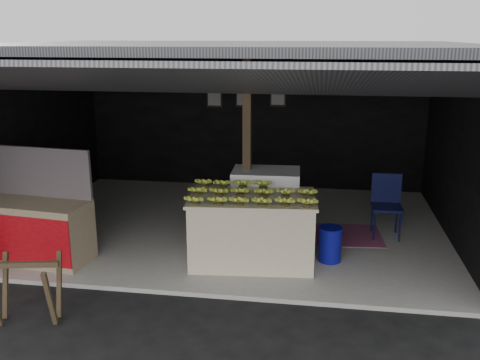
% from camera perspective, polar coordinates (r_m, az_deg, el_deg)
% --- Properties ---
extents(ground, '(80.00, 80.00, 0.00)m').
position_cam_1_polar(ground, '(6.79, -4.19, -12.40)').
color(ground, black).
rests_on(ground, ground).
extents(concrete_slab, '(7.00, 5.00, 0.06)m').
position_cam_1_polar(concrete_slab, '(9.02, -0.64, -4.94)').
color(concrete_slab, gray).
rests_on(concrete_slab, ground).
extents(shophouse, '(7.40, 7.29, 3.02)m').
position_cam_1_polar(shophouse, '(8.84, -0.33, 8.47)').
color(shophouse, black).
rests_on(shophouse, ground).
extents(banana_table, '(1.81, 1.21, 0.96)m').
position_cam_1_polar(banana_table, '(7.44, 1.30, -5.24)').
color(banana_table, beige).
rests_on(banana_table, concrete_slab).
extents(banana_pile, '(1.68, 1.10, 0.19)m').
position_cam_1_polar(banana_pile, '(7.26, 1.33, -1.03)').
color(banana_pile, gold).
rests_on(banana_pile, banana_table).
extents(white_crate, '(1.04, 0.73, 1.12)m').
position_cam_1_polar(white_crate, '(8.18, 2.75, -2.75)').
color(white_crate, white).
rests_on(white_crate, concrete_slab).
extents(neighbor_stall, '(1.58, 0.84, 1.56)m').
position_cam_1_polar(neighbor_stall, '(8.03, -20.97, -4.79)').
color(neighbor_stall, '#998466').
rests_on(neighbor_stall, concrete_slab).
extents(sawhorse, '(0.77, 0.76, 0.74)m').
position_cam_1_polar(sawhorse, '(6.49, -21.85, -10.32)').
color(sawhorse, '#463723').
rests_on(sawhorse, ground).
extents(water_barrel, '(0.32, 0.32, 0.47)m').
position_cam_1_polar(water_barrel, '(7.65, 9.58, -6.86)').
color(water_barrel, '#0B0D81').
rests_on(water_barrel, concrete_slab).
extents(plastic_chair, '(0.47, 0.47, 0.98)m').
position_cam_1_polar(plastic_chair, '(8.71, 15.35, -2.03)').
color(plastic_chair, black).
rests_on(plastic_chair, concrete_slab).
extents(magenta_rug, '(1.57, 1.11, 0.01)m').
position_cam_1_polar(magenta_rug, '(8.68, 9.92, -5.76)').
color(magenta_rug, maroon).
rests_on(magenta_rug, concrete_slab).
extents(picture_frames, '(1.62, 0.04, 0.46)m').
position_cam_1_polar(picture_frames, '(10.92, 0.55, 8.89)').
color(picture_frames, black).
rests_on(picture_frames, shophouse).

